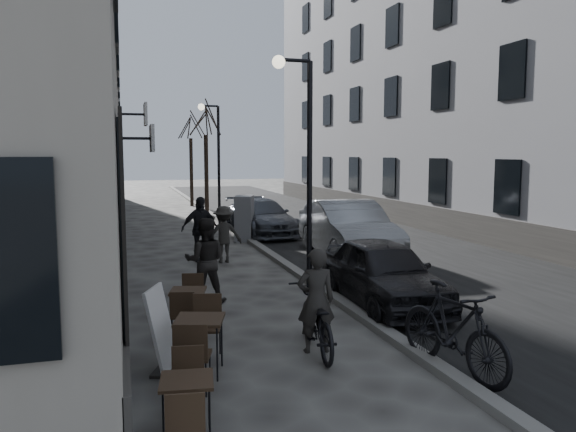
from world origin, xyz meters
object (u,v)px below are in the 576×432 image
bistro_set_c (188,306)px  car_far (261,217)px  bistro_set_b (200,340)px  pedestrian_far (200,229)px  bistro_set_a (187,403)px  bicycle (316,320)px  pedestrian_mid (224,234)px  streetlamp_far (215,150)px  sign_board (163,337)px  moped (453,329)px  utility_cabinet (244,218)px  streetlamp_near (302,147)px  car_mid (348,230)px  tree_far (190,125)px  car_near (383,272)px  pedestrian_near (205,260)px  tree_near (206,119)px

bistro_set_c → car_far: car_far is taller
bistro_set_b → bistro_set_c: bistro_set_b is taller
bistro_set_b → pedestrian_far: size_ratio=0.89×
bistro_set_a → bistro_set_b: bistro_set_b is taller
bicycle → pedestrian_mid: bearing=-83.4°
streetlamp_far → bistro_set_b: 16.65m
car_far → bicycle: bearing=-104.5°
sign_board → bicycle: sign_board is taller
car_far → moped: (-0.65, -13.75, -0.04)m
utility_cabinet → moped: bearing=-69.4°
streetlamp_near → sign_board: size_ratio=4.29×
streetlamp_far → bistro_set_b: size_ratio=3.12×
streetlamp_far → bistro_set_c: bearing=-101.0°
streetlamp_near → car_mid: size_ratio=1.01×
car_far → streetlamp_far: bearing=104.5°
tree_far → car_near: tree_far is taller
bistro_set_c → bistro_set_b: bearing=-78.0°
tree_far → utility_cabinet: bearing=-89.2°
moped → streetlamp_far: bearing=81.6°
streetlamp_far → utility_cabinet: size_ratio=3.24×
bistro_set_a → car_mid: (5.67, 9.27, 0.42)m
sign_board → pedestrian_near: (1.08, 3.45, 0.39)m
bistro_set_a → pedestrian_near: pedestrian_near is taller
streetlamp_near → tree_far: 21.05m
tree_near → bistro_set_c: 17.97m
streetlamp_far → car_mid: bearing=-74.1°
car_far → pedestrian_far: bearing=-126.7°
pedestrian_mid → car_near: (2.29, -5.31, -0.12)m
bistro_set_c → car_far: bearing=83.9°
streetlamp_near → pedestrian_far: (-1.72, 4.00, -2.25)m
tree_far → sign_board: tree_far is taller
streetlamp_far → bistro_set_c: size_ratio=3.43×
bicycle → moped: moped is taller
tree_near → car_far: size_ratio=1.25×
bistro_set_a → pedestrian_mid: (2.08, 9.61, 0.38)m
pedestrian_near → pedestrian_mid: bearing=-92.9°
bistro_set_c → bicycle: 2.37m
streetlamp_far → tree_far: 9.12m
streetlamp_near → pedestrian_mid: 4.49m
tree_far → pedestrian_mid: (-1.19, -17.36, -3.87)m
bistro_set_a → car_far: 15.21m
pedestrian_near → car_near: bearing=172.5°
tree_far → bicycle: (-1.08, -24.82, -4.17)m
car_mid → pedestrian_mid: bearing=178.6°
tree_near → pedestrian_near: (-2.28, -15.47, -3.79)m
bistro_set_b → utility_cabinet: (3.10, 11.55, 0.31)m
streetlamp_far → bistro_set_a: (-3.20, -17.97, -2.75)m
bistro_set_a → car_mid: size_ratio=0.28×
tree_far → pedestrian_far: size_ratio=3.12×
car_far → bistro_set_b: bearing=-111.9°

